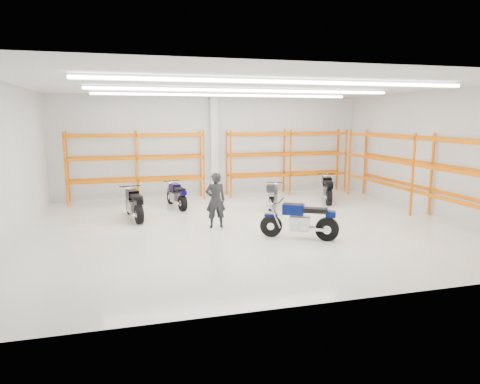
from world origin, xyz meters
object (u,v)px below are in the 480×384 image
object	(u,v)px
motorcycle_back_d	(327,190)
standing_man	(216,200)
structural_column	(214,147)
motorcycle_main	(303,221)
motorcycle_back_c	(273,196)
motorcycle_back_a	(134,205)
motorcycle_back_b	(177,196)

from	to	relation	value
motorcycle_back_d	standing_man	world-z (taller)	standing_man
standing_man	structural_column	xyz separation A→B (m)	(1.12, 5.60, 1.35)
motorcycle_main	standing_man	distance (m)	2.98
motorcycle_main	motorcycle_back_d	size ratio (longest dim) A/B	0.94
motorcycle_main	structural_column	bearing A→B (deg)	98.06
motorcycle_back_c	structural_column	size ratio (longest dim) A/B	0.42
motorcycle_back_a	motorcycle_back_d	distance (m)	8.05
motorcycle_back_a	standing_man	size ratio (longest dim) A/B	1.24
motorcycle_back_d	motorcycle_back_b	bearing A→B (deg)	176.05
motorcycle_back_b	structural_column	distance (m)	3.44
motorcycle_back_b	motorcycle_back_c	world-z (taller)	motorcycle_back_c
motorcycle_back_b	standing_man	distance (m)	3.53
motorcycle_back_a	motorcycle_back_b	bearing A→B (deg)	42.85
motorcycle_back_b	structural_column	size ratio (longest dim) A/B	0.46
motorcycle_back_d	structural_column	distance (m)	5.35
motorcycle_back_c	motorcycle_back_d	xyz separation A→B (m)	(2.63, 0.57, 0.04)
motorcycle_main	motorcycle_back_c	size ratio (longest dim) A/B	1.11
motorcycle_back_d	standing_man	bearing A→B (deg)	-151.44
motorcycle_back_d	structural_column	size ratio (longest dim) A/B	0.49
motorcycle_main	structural_column	size ratio (longest dim) A/B	0.47
structural_column	motorcycle_back_a	bearing A→B (deg)	-134.14
motorcycle_back_c	motorcycle_back_a	bearing A→B (deg)	-174.16
motorcycle_back_b	structural_column	xyz separation A→B (m)	(1.97, 2.20, 1.77)
motorcycle_back_b	standing_man	bearing A→B (deg)	-75.95
motorcycle_back_a	standing_man	world-z (taller)	standing_man
motorcycle_main	structural_column	xyz separation A→B (m)	(-1.07, 7.58, 1.71)
motorcycle_main	motorcycle_back_c	xyz separation A→B (m)	(0.63, 4.37, -0.04)
motorcycle_back_b	standing_man	size ratio (longest dim) A/B	1.15
motorcycle_back_b	motorcycle_back_d	world-z (taller)	motorcycle_back_d
motorcycle_back_a	structural_column	world-z (taller)	structural_column
motorcycle_back_c	standing_man	world-z (taller)	standing_man
motorcycle_back_b	structural_column	world-z (taller)	structural_column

